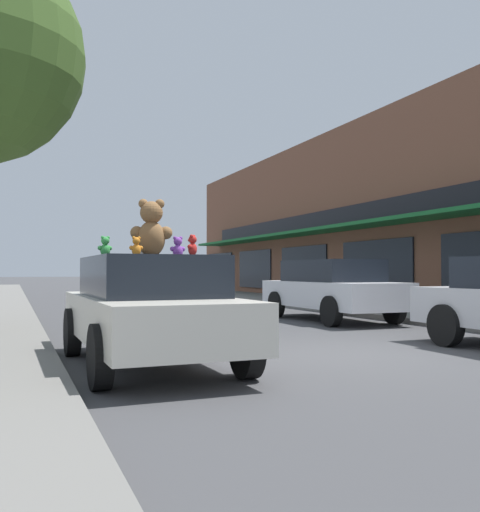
{
  "coord_description": "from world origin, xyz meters",
  "views": [
    {
      "loc": [
        -4.77,
        -7.64,
        1.28
      ],
      "look_at": [
        -0.43,
        3.2,
        1.59
      ],
      "focal_mm": 40.0,
      "sensor_mm": 36.0,
      "label": 1
    }
  ],
  "objects": [
    {
      "name": "ground_plane",
      "position": [
        0.0,
        0.0,
        0.0
      ],
      "size": [
        260.0,
        260.0,
        0.0
      ],
      "primitive_type": "plane",
      "color": "#424244"
    },
    {
      "name": "teddy_bear_green",
      "position": [
        -3.58,
        0.33,
        1.62
      ],
      "size": [
        0.22,
        0.15,
        0.29
      ],
      "rotation": [
        0.0,
        0.0,
        3.45
      ],
      "color": "green",
      "rests_on": "plush_art_car"
    },
    {
      "name": "storefront_row",
      "position": [
        12.42,
        12.25,
        3.55
      ],
      "size": [
        11.57,
        32.95,
        7.1
      ],
      "color": "brown",
      "rests_on": "ground_plane"
    },
    {
      "name": "teddy_bear_purple",
      "position": [
        -2.44,
        0.72,
        1.64
      ],
      "size": [
        0.24,
        0.15,
        0.33
      ],
      "rotation": [
        0.0,
        0.0,
        3.2
      ],
      "color": "purple",
      "rests_on": "plush_art_car"
    },
    {
      "name": "teddy_bear_giant",
      "position": [
        -2.99,
        0.07,
        1.86
      ],
      "size": [
        0.6,
        0.4,
        0.8
      ],
      "rotation": [
        0.0,
        0.0,
        2.9
      ],
      "color": "olive",
      "rests_on": "plush_art_car"
    },
    {
      "name": "plush_art_car",
      "position": [
        -3.04,
        -0.02,
        0.79
      ],
      "size": [
        1.95,
        4.38,
        1.48
      ],
      "rotation": [
        0.0,
        0.0,
        0.01
      ],
      "color": "beige",
      "rests_on": "ground_plane"
    },
    {
      "name": "teddy_bear_cream",
      "position": [
        -2.99,
        0.96,
        1.61
      ],
      "size": [
        0.18,
        0.18,
        0.27
      ],
      "rotation": [
        0.0,
        0.0,
        3.91
      ],
      "color": "beige",
      "rests_on": "plush_art_car"
    },
    {
      "name": "parked_car_far_center",
      "position": [
        2.92,
        5.2,
        0.84
      ],
      "size": [
        1.95,
        4.72,
        1.57
      ],
      "color": "silver",
      "rests_on": "ground_plane"
    },
    {
      "name": "teddy_bear_white",
      "position": [
        -3.03,
        0.55,
        1.65
      ],
      "size": [
        0.25,
        0.22,
        0.35
      ],
      "rotation": [
        0.0,
        0.0,
        3.74
      ],
      "color": "white",
      "rests_on": "plush_art_car"
    },
    {
      "name": "teddy_bear_orange",
      "position": [
        -3.26,
        -0.22,
        1.6
      ],
      "size": [
        0.19,
        0.12,
        0.26
      ],
      "rotation": [
        0.0,
        0.0,
        3.27
      ],
      "color": "orange",
      "rests_on": "plush_art_car"
    },
    {
      "name": "teddy_bear_red",
      "position": [
        -2.6,
        -0.58,
        1.61
      ],
      "size": [
        0.18,
        0.19,
        0.28
      ],
      "rotation": [
        0.0,
        0.0,
        4.02
      ],
      "color": "red",
      "rests_on": "plush_art_car"
    }
  ]
}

